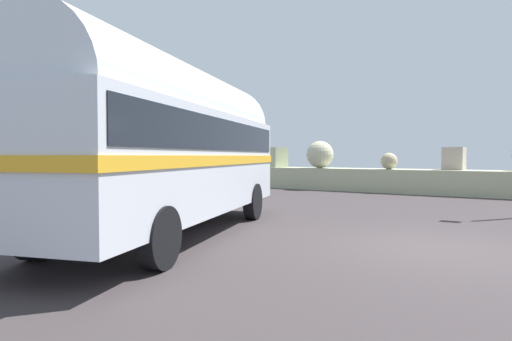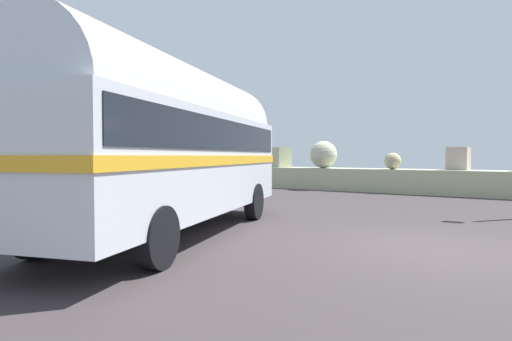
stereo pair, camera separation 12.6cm
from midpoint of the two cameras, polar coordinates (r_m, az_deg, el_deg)
The scene contains 3 objects.
ground at distance 8.62m, azimuth 22.27°, elevation -9.61°, with size 32.00×26.00×0.02m.
breakwater at distance 20.20m, azimuth 28.82°, elevation -0.93°, with size 31.36×2.09×2.47m.
vintage_coach at distance 9.31m, azimuth -11.71°, elevation 3.97°, with size 4.97×8.90×3.70m.
Camera 1 is at (1.53, -8.33, 1.72)m, focal length 29.96 mm.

